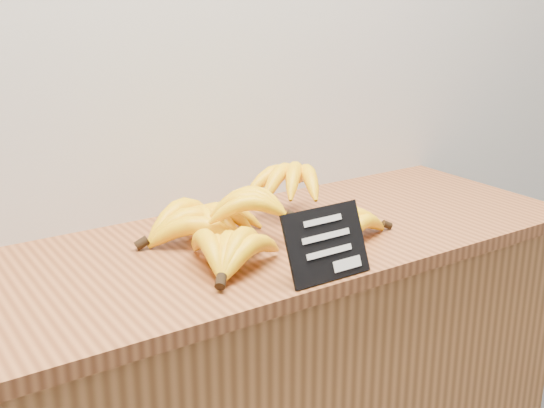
{
  "coord_description": "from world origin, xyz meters",
  "views": [
    {
      "loc": [
        -0.87,
        1.61,
        1.44
      ],
      "look_at": [
        -0.15,
        2.7,
        1.02
      ],
      "focal_mm": 45.0,
      "sensor_mm": 36.0,
      "label": 1
    }
  ],
  "objects": [
    {
      "name": "banana_pile",
      "position": [
        -0.18,
        2.76,
        0.98
      ],
      "size": [
        0.52,
        0.4,
        0.12
      ],
      "color": "yellow",
      "rests_on": "counter_top"
    },
    {
      "name": "chalkboard_sign",
      "position": [
        -0.16,
        2.52,
        0.99
      ],
      "size": [
        0.17,
        0.06,
        0.13
      ],
      "primitive_type": "cube",
      "rotation": [
        -0.39,
        0.0,
        0.0
      ],
      "color": "black",
      "rests_on": "counter_top"
    },
    {
      "name": "counter_top",
      "position": [
        -0.15,
        2.75,
        0.92
      ],
      "size": [
        1.45,
        0.54,
        0.03
      ],
      "primitive_type": "cube",
      "color": "#98582F",
      "rests_on": "counter"
    }
  ]
}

